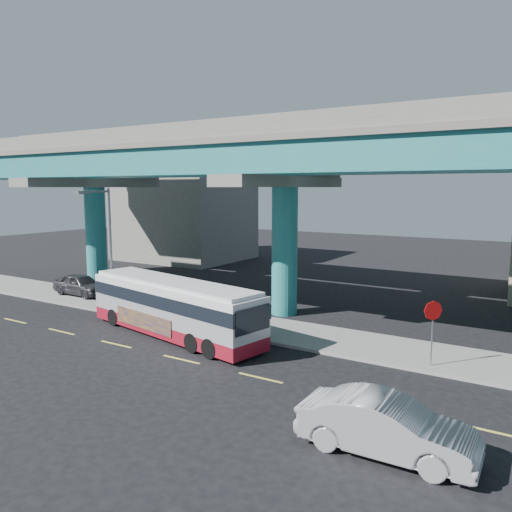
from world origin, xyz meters
The scene contains 10 objects.
ground centered at (0.00, 0.00, 0.00)m, with size 120.00×120.00×0.00m, color black.
sidewalk centered at (0.00, 5.50, 0.07)m, with size 70.00×4.00×0.15m, color gray.
lane_markings centered at (0.00, -0.30, 0.01)m, with size 58.00×0.12×0.01m.
viaduct centered at (0.00, 9.11, 9.14)m, with size 52.00×12.40×11.70m.
building_concrete centered at (-20.00, 24.00, 4.50)m, with size 12.00×10.00×9.00m, color gray.
transit_bus centered at (-2.62, 2.24, 1.54)m, with size 11.22×4.48×2.82m.
sedan centered at (9.87, -3.25, 0.81)m, with size 4.95×1.83×1.62m, color #AAAAAF.
parked_car centered at (-13.87, 5.72, 0.87)m, with size 4.26×1.74×1.45m, color #313136.
street_lamp centered at (-8.91, 3.46, 4.87)m, with size 0.50×2.38×7.20m.
stop_sign centered at (9.43, 4.18, 2.12)m, with size 0.60×0.60×2.71m.
Camera 1 is at (13.64, -16.24, 7.36)m, focal length 35.00 mm.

